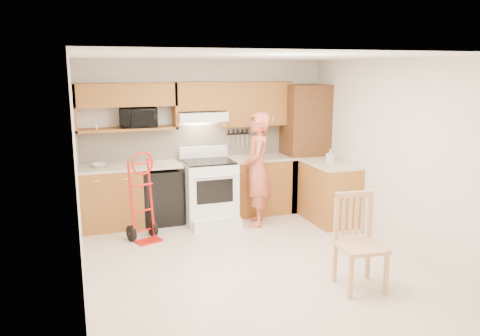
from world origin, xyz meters
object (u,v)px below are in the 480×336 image
microwave (138,117)px  person (257,170)px  range (210,187)px  dining_chair (361,243)px  hand_truck (144,201)px

microwave → person: (1.65, -0.74, -0.78)m
range → person: 0.79m
person → dining_chair: size_ratio=1.66×
person → hand_truck: size_ratio=1.52×
microwave → dining_chair: (1.93, -3.14, -1.12)m
microwave → dining_chair: bearing=-57.1°
hand_truck → dining_chair: hand_truck is taller
range → dining_chair: size_ratio=1.10×
range → person: (0.65, -0.34, 0.29)m
range → hand_truck: 1.18m
microwave → range: 1.52m
range → dining_chair: bearing=-71.2°
dining_chair → hand_truck: bearing=137.7°
hand_truck → dining_chair: bearing=-68.5°
range → microwave: bearing=158.3°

